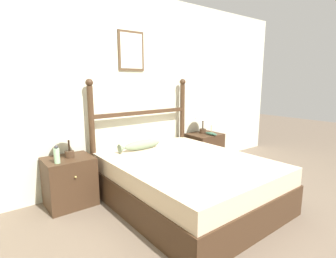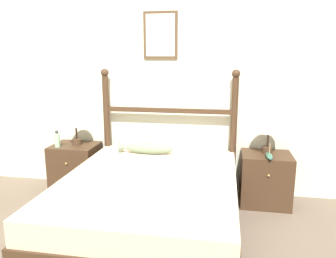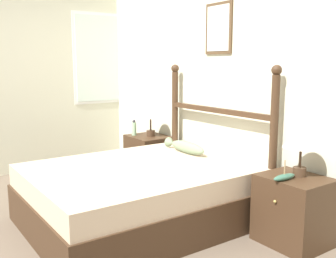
# 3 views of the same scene
# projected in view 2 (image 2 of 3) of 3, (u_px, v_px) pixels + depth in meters

# --- Properties ---
(wall_back) EXTENTS (6.40, 0.08, 2.55)m
(wall_back) POSITION_uv_depth(u_px,v_px,m) (152.00, 81.00, 3.76)
(wall_back) COLOR beige
(wall_back) RESTS_ON ground_plane
(bed) EXTENTS (1.53, 1.93, 0.52)m
(bed) POSITION_uv_depth(u_px,v_px,m) (150.00, 205.00, 2.93)
(bed) COLOR #3D2819
(bed) RESTS_ON ground_plane
(headboard) EXTENTS (1.55, 0.09, 1.42)m
(headboard) POSITION_uv_depth(u_px,v_px,m) (168.00, 126.00, 3.71)
(headboard) COLOR #3D2819
(headboard) RESTS_ON ground_plane
(nightstand_left) EXTENTS (0.52, 0.45, 0.55)m
(nightstand_left) POSITION_uv_depth(u_px,v_px,m) (76.00, 167.00, 3.86)
(nightstand_left) COLOR #3D2819
(nightstand_left) RESTS_ON ground_plane
(nightstand_right) EXTENTS (0.52, 0.45, 0.55)m
(nightstand_right) POSITION_uv_depth(u_px,v_px,m) (265.00, 179.00, 3.50)
(nightstand_right) COLOR #3D2819
(nightstand_right) RESTS_ON ground_plane
(table_lamp_left) EXTENTS (0.29, 0.29, 0.38)m
(table_lamp_left) POSITION_uv_depth(u_px,v_px,m) (76.00, 120.00, 3.75)
(table_lamp_left) COLOR #422D1E
(table_lamp_left) RESTS_ON nightstand_left
(table_lamp_right) EXTENTS (0.29, 0.29, 0.38)m
(table_lamp_right) POSITION_uv_depth(u_px,v_px,m) (269.00, 126.00, 3.42)
(table_lamp_right) COLOR #422D1E
(table_lamp_right) RESTS_ON nightstand_right
(bottle) EXTENTS (0.06, 0.06, 0.19)m
(bottle) POSITION_uv_depth(u_px,v_px,m) (57.00, 139.00, 3.69)
(bottle) COLOR #99C699
(bottle) RESTS_ON nightstand_left
(model_boat) EXTENTS (0.06, 0.23, 0.16)m
(model_boat) POSITION_uv_depth(u_px,v_px,m) (269.00, 156.00, 3.30)
(model_boat) COLOR #386651
(model_boat) RESTS_ON nightstand_right
(fish_pillow) EXTENTS (0.59, 0.11, 0.12)m
(fish_pillow) POSITION_uv_depth(u_px,v_px,m) (146.00, 148.00, 3.54)
(fish_pillow) COLOR gray
(fish_pillow) RESTS_ON bed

